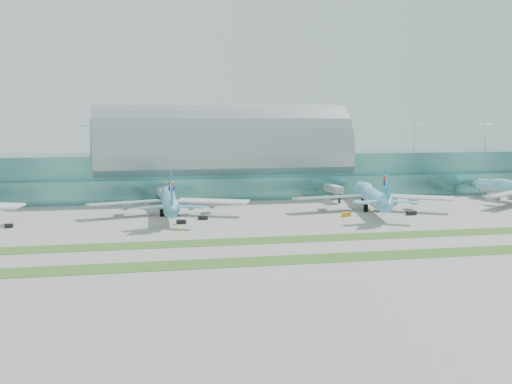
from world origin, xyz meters
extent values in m
plane|color=gray|center=(0.00, 0.00, 0.00)|extent=(700.00, 700.00, 0.00)
cube|color=#3D7A75|center=(0.00, 130.00, 10.00)|extent=(340.00, 42.00, 20.00)
cube|color=#3D7A75|center=(0.00, 106.00, 5.00)|extent=(340.00, 8.00, 10.00)
ellipsoid|color=#9EA5A8|center=(0.00, 130.00, 20.00)|extent=(340.00, 46.20, 16.17)
cylinder|color=white|center=(0.00, 130.00, 28.00)|extent=(0.80, 0.80, 16.00)
cube|color=#B2B7B7|center=(-31.00, 95.00, 5.50)|extent=(3.50, 22.00, 3.00)
cylinder|color=black|center=(-31.00, 85.00, 2.00)|extent=(1.00, 1.00, 4.00)
cube|color=#B2B7B7|center=(44.00, 95.00, 5.50)|extent=(3.50, 22.00, 3.00)
cylinder|color=black|center=(44.00, 85.00, 2.00)|extent=(1.00, 1.00, 4.00)
cube|color=#B2B7B7|center=(119.00, 95.00, 5.50)|extent=(3.50, 22.00, 3.00)
cylinder|color=black|center=(119.00, 85.00, 2.00)|extent=(1.00, 1.00, 4.00)
cube|color=#2D591E|center=(0.00, -28.00, 0.04)|extent=(420.00, 12.00, 0.08)
cube|color=#2D591E|center=(0.00, 2.00, 0.04)|extent=(420.00, 12.00, 0.08)
cube|color=yellow|center=(0.00, -48.00, 0.01)|extent=(420.00, 0.35, 0.01)
cube|color=yellow|center=(0.00, -14.00, 0.01)|extent=(420.00, 0.35, 0.01)
cube|color=yellow|center=(0.00, 18.00, 0.01)|extent=(420.00, 0.35, 0.01)
cube|color=yellow|center=(0.00, 40.00, 0.01)|extent=(420.00, 0.35, 0.01)
cylinder|color=#5AA9C7|center=(-31.66, 64.50, 5.59)|extent=(10.13, 57.10, 5.68)
ellipsoid|color=#5AA9C7|center=(-30.41, 80.37, 7.15)|extent=(6.74, 17.65, 4.05)
cone|color=#5AA9C7|center=(-29.26, 95.02, 5.59)|extent=(6.03, 5.02, 5.68)
cone|color=#5AA9C7|center=(-34.18, 32.52, 6.69)|extent=(6.03, 8.65, 5.40)
cube|color=white|center=(-48.25, 63.97, 5.22)|extent=(28.30, 14.85, 1.12)
cylinder|color=gray|center=(-43.75, 68.58, 3.30)|extent=(3.50, 5.27, 3.12)
cube|color=white|center=(-15.36, 61.38, 5.22)|extent=(27.69, 18.45, 1.12)
cylinder|color=gray|center=(-19.08, 66.64, 3.30)|extent=(3.50, 5.27, 3.12)
cube|color=teal|center=(-34.04, 34.35, 12.47)|extent=(1.49, 12.05, 13.21)
cylinder|color=white|center=(-33.96, 35.26, 13.84)|extent=(1.17, 4.45, 4.40)
cylinder|color=black|center=(-29.96, 86.03, 1.37)|extent=(1.65, 1.65, 2.75)
cylinder|color=black|center=(-34.69, 61.06, 1.37)|extent=(1.65, 1.65, 2.75)
cylinder|color=black|center=(-29.21, 60.63, 1.37)|extent=(1.65, 1.65, 2.75)
cylinder|color=#71CCF9|center=(48.41, 59.55, 5.88)|extent=(19.38, 59.54, 5.97)
ellipsoid|color=#71CCF9|center=(52.21, 75.84, 7.52)|extent=(9.65, 18.98, 4.26)
cone|color=#71CCF9|center=(55.71, 90.89, 5.88)|extent=(6.91, 6.05, 5.97)
cone|color=#71CCF9|center=(40.76, 26.70, 7.03)|extent=(7.50, 9.73, 5.68)
cube|color=silver|center=(31.08, 61.61, 5.49)|extent=(29.68, 11.63, 1.18)
cylinder|color=#9A9FA2|center=(36.48, 65.69, 3.47)|extent=(4.39, 5.90, 3.28)
cube|color=silver|center=(64.86, 53.73, 5.49)|extent=(27.82, 22.56, 1.18)
cylinder|color=#9A9FA2|center=(61.82, 59.79, 3.47)|extent=(4.39, 5.90, 3.28)
cube|color=#2AA3BD|center=(41.19, 28.58, 13.10)|extent=(3.44, 12.47, 13.89)
cylinder|color=white|center=(41.41, 29.52, 14.55)|extent=(1.89, 4.70, 4.63)
cylinder|color=black|center=(53.56, 81.66, 1.45)|extent=(1.73, 1.73, 2.89)
cylinder|color=black|center=(44.72, 56.45, 1.45)|extent=(1.73, 1.73, 2.89)
cylinder|color=black|center=(50.35, 55.14, 1.45)|extent=(1.73, 1.73, 2.89)
ellipsoid|color=#65BFE0|center=(118.55, 79.11, 7.43)|extent=(9.92, 18.78, 4.21)
cone|color=#65BFE0|center=(114.73, 93.90, 5.81)|extent=(6.91, 6.09, 5.90)
cube|color=silver|center=(106.57, 56.97, 5.43)|extent=(27.23, 22.75, 1.16)
cylinder|color=gray|center=(109.43, 63.02, 3.43)|extent=(4.44, 5.88, 3.24)
cylinder|color=black|center=(117.07, 84.83, 1.43)|extent=(1.71, 1.71, 2.86)
cube|color=black|center=(-87.65, 45.88, 0.68)|extent=(2.81, 1.82, 1.35)
cube|color=black|center=(-30.03, 41.26, 0.72)|extent=(3.26, 1.90, 1.43)
cube|color=black|center=(-20.98, 49.65, 0.69)|extent=(3.92, 2.81, 1.38)
cube|color=orange|center=(32.53, 45.68, 0.75)|extent=(3.69, 2.59, 1.50)
cube|color=black|center=(57.92, 43.53, 0.79)|extent=(3.97, 2.53, 1.57)
camera|label=1|loc=(-60.55, -203.91, 37.30)|focal=50.00mm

